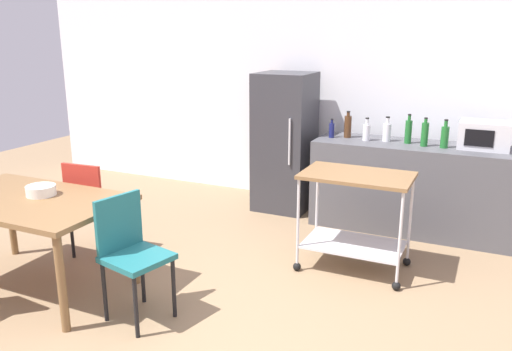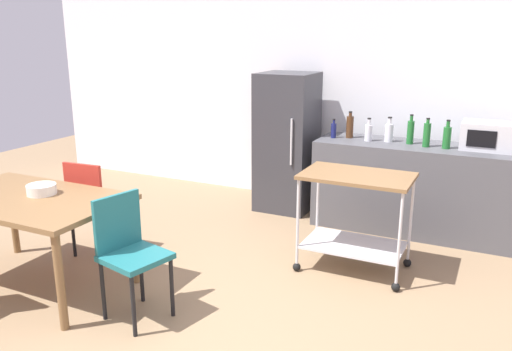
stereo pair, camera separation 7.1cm
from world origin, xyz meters
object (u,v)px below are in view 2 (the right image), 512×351
(bottle_wine, at_px, (368,132))
(microwave, at_px, (487,136))
(kitchen_cart, at_px, (356,206))
(bottle_sparkling_water, at_px, (410,132))
(refrigerator, at_px, (287,142))
(fruit_bowl, at_px, (42,189))
(chair_teal, at_px, (129,248))
(bottle_soda, at_px, (427,134))
(dining_table, at_px, (28,207))
(bottle_hot_sauce, at_px, (350,126))
(bottle_sesame_oil, at_px, (334,130))
(chair_red, at_px, (93,201))
(bottle_soy_sauce, at_px, (389,132))
(bottle_olive_oil, at_px, (447,137))

(bottle_wine, height_order, microwave, microwave)
(kitchen_cart, height_order, bottle_sparkling_water, bottle_sparkling_water)
(refrigerator, distance_m, microwave, 2.08)
(kitchen_cart, bearing_deg, fruit_bowl, -149.04)
(chair_teal, xyz_separation_m, bottle_soda, (1.60, 2.54, 0.50))
(kitchen_cart, xyz_separation_m, fruit_bowl, (-2.17, -1.30, 0.22))
(bottle_soda, xyz_separation_m, fruit_bowl, (-2.55, -2.41, -0.23))
(microwave, height_order, fruit_bowl, microwave)
(bottle_sparkling_water, distance_m, microwave, 0.70)
(dining_table, height_order, bottle_hot_sauce, bottle_hot_sauce)
(chair_teal, distance_m, bottle_soda, 3.04)
(refrigerator, relative_size, kitchen_cart, 1.70)
(bottle_sesame_oil, bearing_deg, chair_red, -130.98)
(chair_teal, relative_size, kitchen_cart, 0.98)
(chair_red, bearing_deg, bottle_hot_sauce, -136.78)
(chair_teal, xyz_separation_m, bottle_sparkling_water, (1.44, 2.61, 0.51))
(refrigerator, distance_m, bottle_soy_sauce, 1.17)
(bottle_hot_sauce, relative_size, bottle_wine, 1.18)
(chair_teal, bearing_deg, dining_table, 101.80)
(bottle_hot_sauce, xyz_separation_m, bottle_olive_oil, (0.98, -0.11, -0.01))
(kitchen_cart, height_order, bottle_olive_oil, bottle_olive_oil)
(chair_red, relative_size, fruit_bowl, 3.94)
(chair_red, relative_size, bottle_sesame_oil, 4.45)
(chair_red, height_order, bottle_soy_sauce, bottle_soy_sauce)
(chair_teal, xyz_separation_m, bottle_hot_sauce, (0.81, 2.65, 0.50))
(bottle_hot_sauce, distance_m, bottle_wine, 0.24)
(bottle_soda, height_order, bottle_olive_oil, bottle_soda)
(kitchen_cart, distance_m, bottle_olive_oil, 1.32)
(bottle_soy_sauce, bearing_deg, chair_red, -138.83)
(chair_red, xyz_separation_m, fruit_bowl, (0.02, -0.57, 0.27))
(bottle_sesame_oil, bearing_deg, bottle_sparkling_water, 2.72)
(bottle_soda, bearing_deg, dining_table, -136.05)
(bottle_hot_sauce, bearing_deg, kitchen_cart, -70.97)
(refrigerator, distance_m, bottle_sparkling_water, 1.39)
(chair_red, relative_size, bottle_hot_sauce, 3.18)
(kitchen_cart, xyz_separation_m, bottle_sesame_oil, (-0.57, 1.14, 0.41))
(bottle_olive_oil, distance_m, fruit_bowl, 3.65)
(bottle_wine, bearing_deg, chair_teal, -111.82)
(kitchen_cart, xyz_separation_m, bottle_soy_sauce, (-0.00, 1.18, 0.43))
(chair_teal, height_order, refrigerator, refrigerator)
(chair_red, distance_m, refrigerator, 2.27)
(dining_table, bearing_deg, bottle_soda, 43.95)
(chair_red, height_order, chair_teal, same)
(dining_table, distance_m, kitchen_cart, 2.63)
(bottle_hot_sauce, bearing_deg, bottle_soda, -7.90)
(chair_teal, relative_size, refrigerator, 0.57)
(bottle_soda, bearing_deg, fruit_bowl, -136.66)
(bottle_sesame_oil, distance_m, bottle_wine, 0.37)
(chair_red, xyz_separation_m, refrigerator, (1.04, 2.00, 0.26))
(chair_teal, relative_size, bottle_sparkling_water, 3.01)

